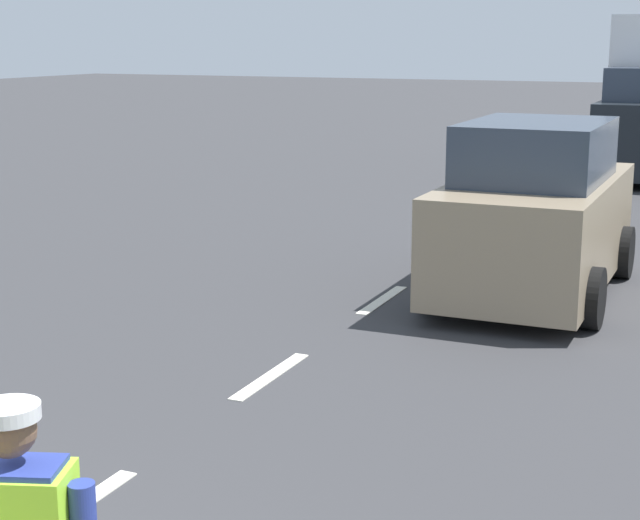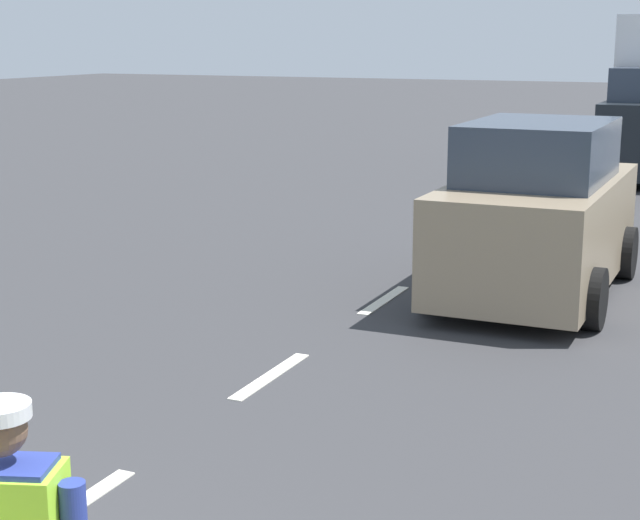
{
  "view_description": "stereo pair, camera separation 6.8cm",
  "coord_description": "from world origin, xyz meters",
  "views": [
    {
      "loc": [
        3.98,
        -2.22,
        3.09
      ],
      "look_at": [
        0.41,
        5.92,
        1.1
      ],
      "focal_mm": 56.4,
      "sensor_mm": 36.0,
      "label": 1
    },
    {
      "loc": [
        4.04,
        -2.19,
        3.09
      ],
      "look_at": [
        0.41,
        5.92,
        1.1
      ],
      "focal_mm": 56.4,
      "sensor_mm": 36.0,
      "label": 2
    }
  ],
  "objects": [
    {
      "name": "lane_center_line",
      "position": [
        0.0,
        25.2,
        0.0
      ],
      "size": [
        0.14,
        46.4,
        0.01
      ],
      "color": "silver",
      "rests_on": "ground"
    },
    {
      "name": "car_outgoing_ahead",
      "position": [
        1.56,
        9.75,
        0.98
      ],
      "size": [
        2.02,
        4.12,
        2.11
      ],
      "color": "gray",
      "rests_on": "ground"
    },
    {
      "name": "ground_plane",
      "position": [
        0.0,
        21.0,
        0.0
      ],
      "size": [
        96.0,
        96.0,
        0.0
      ],
      "primitive_type": "plane",
      "color": "#333335"
    }
  ]
}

